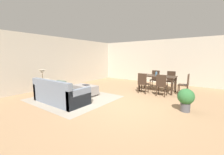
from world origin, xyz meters
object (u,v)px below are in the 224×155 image
(ottoman_table, at_px, (85,89))
(dining_chair_far_right, at_px, (171,79))
(couch, at_px, (60,94))
(potted_plant, at_px, (186,98))
(dining_chair_far_left, at_px, (155,78))
(dining_chair_near_left, at_px, (143,82))
(side_table, at_px, (43,85))
(vase_centerpiece, at_px, (156,74))
(book_on_ottoman, at_px, (86,85))
(dining_chair_head_east, at_px, (186,83))
(dining_table, at_px, (157,78))
(dining_chair_near_right, at_px, (162,84))
(table_lamp, at_px, (42,72))

(ottoman_table, relative_size, dining_chair_far_right, 1.20)
(couch, xyz_separation_m, potted_plant, (3.85, 1.69, 0.12))
(dining_chair_far_left, distance_m, potted_plant, 3.43)
(dining_chair_near_left, bearing_deg, ottoman_table, -138.24)
(side_table, relative_size, vase_centerpiece, 3.20)
(vase_centerpiece, relative_size, book_on_ottoman, 0.71)
(dining_chair_near_left, xyz_separation_m, dining_chair_far_right, (0.80, 1.59, 0.00))
(couch, bearing_deg, potted_plant, 23.71)
(book_on_ottoman, bearing_deg, potted_plant, 6.26)
(ottoman_table, relative_size, dining_chair_near_left, 1.20)
(couch, height_order, dining_chair_head_east, dining_chair_head_east)
(dining_table, distance_m, potted_plant, 2.59)
(ottoman_table, bearing_deg, dining_chair_far_left, 59.46)
(dining_chair_far_right, bearing_deg, book_on_ottoman, -129.14)
(dining_chair_near_right, relative_size, dining_chair_far_left, 1.00)
(dining_table, xyz_separation_m, dining_chair_near_right, (0.44, -0.79, -0.14))
(table_lamp, relative_size, potted_plant, 0.75)
(couch, distance_m, dining_chair_near_left, 3.53)
(ottoman_table, distance_m, dining_chair_far_left, 3.81)
(dining_chair_head_east, relative_size, vase_centerpiece, 4.96)
(couch, relative_size, dining_chair_near_right, 2.30)
(couch, bearing_deg, side_table, 174.46)
(couch, height_order, dining_chair_far_left, dining_chair_far_left)
(dining_chair_near_right, relative_size, dining_chair_far_right, 1.00)
(dining_chair_near_right, bearing_deg, couch, -132.75)
(book_on_ottoman, bearing_deg, dining_table, 47.57)
(table_lamp, height_order, dining_chair_far_left, table_lamp)
(dining_chair_head_east, bearing_deg, dining_chair_near_right, -133.46)
(dining_chair_near_left, distance_m, dining_chair_near_right, 0.83)
(dining_chair_far_left, height_order, book_on_ottoman, dining_chair_far_left)
(ottoman_table, xyz_separation_m, potted_plant, (3.86, 0.43, 0.17))
(ottoman_table, bearing_deg, dining_table, 47.21)
(dining_chair_near_left, relative_size, book_on_ottoman, 3.54)
(ottoman_table, xyz_separation_m, dining_chair_far_left, (1.93, 3.27, 0.28))
(ottoman_table, height_order, dining_table, dining_table)
(ottoman_table, distance_m, dining_chair_near_left, 2.59)
(table_lamp, bearing_deg, ottoman_table, 39.91)
(table_lamp, bearing_deg, side_table, -90.00)
(dining_chair_far_left, bearing_deg, ottoman_table, -120.54)
(table_lamp, relative_size, dining_chair_far_left, 0.57)
(couch, height_order, dining_chair_near_right, dining_chair_near_right)
(dining_table, bearing_deg, book_on_ottoman, -132.43)
(dining_table, bearing_deg, couch, -121.50)
(dining_chair_head_east, relative_size, book_on_ottoman, 3.54)
(dining_chair_head_east, bearing_deg, dining_chair_far_right, 135.67)
(dining_chair_far_left, relative_size, potted_plant, 1.31)
(side_table, distance_m, book_on_ottoman, 1.79)
(dining_chair_far_left, distance_m, dining_chair_head_east, 1.76)
(side_table, bearing_deg, dining_chair_near_left, 41.01)
(book_on_ottoman, bearing_deg, table_lamp, -140.59)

